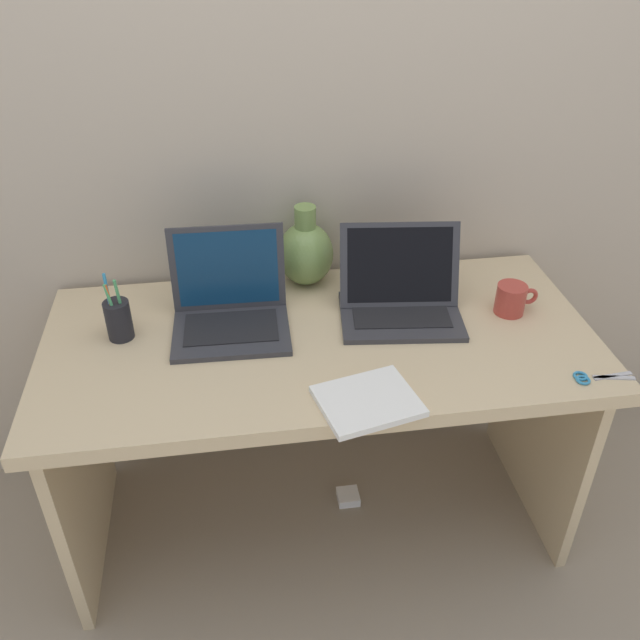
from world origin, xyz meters
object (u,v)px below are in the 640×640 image
(laptop_right, at_px, (400,292))
(notebook_stack, at_px, (368,401))
(coffee_mug, at_px, (511,299))
(green_vase, at_px, (306,252))
(pen_cup, at_px, (118,319))
(power_brick, at_px, (348,497))
(laptop_left, at_px, (230,301))
(scissors, at_px, (593,378))

(laptop_right, bearing_deg, notebook_stack, -114.14)
(coffee_mug, bearing_deg, laptop_right, 170.79)
(notebook_stack, bearing_deg, green_vase, 96.89)
(coffee_mug, bearing_deg, pen_cup, 178.12)
(green_vase, relative_size, power_brick, 3.43)
(laptop_left, height_order, green_vase, laptop_left)
(scissors, bearing_deg, coffee_mug, 105.99)
(scissors, bearing_deg, laptop_right, 137.46)
(pen_cup, height_order, scissors, pen_cup)
(laptop_right, distance_m, notebook_stack, 0.41)
(laptop_right, relative_size, notebook_stack, 1.60)
(coffee_mug, bearing_deg, laptop_left, 175.14)
(notebook_stack, relative_size, power_brick, 3.12)
(scissors, bearing_deg, notebook_stack, -178.96)
(power_brick, bearing_deg, laptop_left, 171.80)
(notebook_stack, relative_size, coffee_mug, 1.85)
(green_vase, bearing_deg, laptop_left, -141.45)
(laptop_left, distance_m, laptop_right, 0.46)
(laptop_right, distance_m, green_vase, 0.31)
(pen_cup, bearing_deg, laptop_right, 1.11)
(coffee_mug, xyz_separation_m, pen_cup, (-1.05, 0.03, 0.01))
(laptop_left, distance_m, power_brick, 0.83)
(laptop_right, height_order, scissors, laptop_right)
(laptop_right, xyz_separation_m, coffee_mug, (0.30, -0.05, -0.02))
(coffee_mug, xyz_separation_m, power_brick, (-0.43, 0.02, -0.74))
(pen_cup, bearing_deg, green_vase, 22.38)
(notebook_stack, height_order, scissors, notebook_stack)
(laptop_left, bearing_deg, scissors, -23.72)
(notebook_stack, bearing_deg, laptop_right, 65.86)
(coffee_mug, distance_m, scissors, 0.32)
(pen_cup, relative_size, scissors, 1.29)
(laptop_right, relative_size, coffee_mug, 2.96)
(laptop_right, relative_size, scissors, 2.37)
(laptop_right, relative_size, green_vase, 1.46)
(coffee_mug, height_order, pen_cup, pen_cup)
(laptop_left, relative_size, green_vase, 1.29)
(laptop_right, distance_m, pen_cup, 0.75)
(pen_cup, relative_size, power_brick, 2.72)
(laptop_right, bearing_deg, green_vase, 139.78)
(laptop_right, bearing_deg, coffee_mug, -9.21)
(green_vase, height_order, power_brick, green_vase)
(notebook_stack, distance_m, coffee_mug, 0.56)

